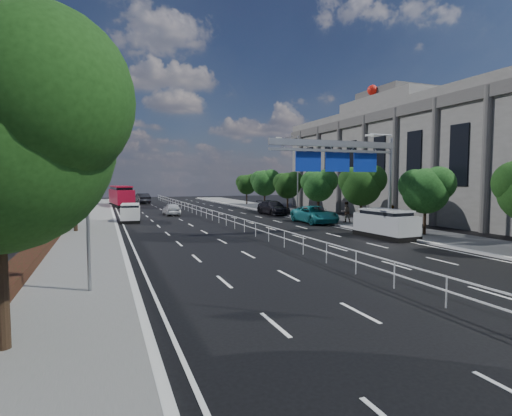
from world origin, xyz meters
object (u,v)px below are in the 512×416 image
overhead_gantry (347,158)px  near_car_silver (172,209)px  toilet_sign (73,211)px  pedestrian_b (346,212)px  parked_car_teal (315,215)px  silver_minivan (386,224)px  near_car_dark (142,198)px  parked_car_dark (273,208)px  white_minivan (131,213)px  pedestrian_a (391,217)px  red_bus (121,196)px

overhead_gantry → near_car_silver: overhead_gantry is taller
toilet_sign → overhead_gantry: overhead_gantry is taller
pedestrian_b → near_car_silver: bearing=-35.7°
parked_car_teal → overhead_gantry: bearing=-101.5°
silver_minivan → near_car_dark: bearing=102.1°
parked_car_dark → pedestrian_b: pedestrian_b is taller
white_minivan → pedestrian_a: size_ratio=2.29×
pedestrian_b → pedestrian_a: bearing=114.3°
toilet_sign → parked_car_teal: (19.25, 17.56, -2.16)m
toilet_sign → near_car_dark: bearing=82.7°
near_car_dark → pedestrian_b: size_ratio=2.80×
white_minivan → parked_car_teal: (15.91, -7.12, -0.07)m
near_car_silver → pedestrian_a: (14.51, -19.64, 0.35)m
parked_car_dark → pedestrian_b: 11.49m
toilet_sign → near_car_dark: toilet_sign is taller
near_car_dark → silver_minivan: bearing=97.2°
white_minivan → near_car_dark: size_ratio=0.79×
near_car_silver → red_bus: bearing=-75.9°
pedestrian_a → near_car_silver: bearing=-89.5°
parked_car_teal → pedestrian_a: bearing=-61.5°
silver_minivan → parked_car_teal: (0.00, 9.97, -0.18)m
white_minivan → pedestrian_b: size_ratio=2.21×
red_bus → near_car_dark: size_ratio=2.00×
overhead_gantry → near_car_dark: overhead_gantry is taller
near_car_silver → silver_minivan: size_ratio=0.84×
toilet_sign → near_car_dark: (7.01, 54.62, -2.08)m
parked_car_dark → near_car_silver: bearing=158.6°
red_bus → pedestrian_b: size_ratio=5.61×
silver_minivan → parked_car_teal: 9.97m
overhead_gantry → silver_minivan: (1.56, -2.46, -4.64)m
red_bus → silver_minivan: size_ratio=2.18×
white_minivan → near_car_dark: bearing=88.2°
parked_car_dark → white_minivan: bearing=-174.4°
near_car_dark → pedestrian_a: (15.68, -43.45, 0.18)m
red_bus → near_car_dark: 6.99m
red_bus → parked_car_teal: (15.80, -31.08, -0.82)m
toilet_sign → red_bus: size_ratio=0.41×
toilet_sign → parked_car_dark: bearing=54.8°
overhead_gantry → pedestrian_a: 6.86m
silver_minivan → parked_car_dark: (0.00, 19.68, -0.18)m
near_car_dark → silver_minivan: (12.24, -47.03, 0.10)m
pedestrian_a → toilet_sign: bearing=-9.7°
white_minivan → near_car_dark: 30.16m
near_car_silver → silver_minivan: silver_minivan is taller
parked_car_teal → silver_minivan: bearing=-89.8°
parked_car_dark → pedestrian_a: (3.44, -16.10, 0.26)m
red_bus → parked_car_dark: red_bus is taller
near_car_silver → pedestrian_a: bearing=125.7°
overhead_gantry → pedestrian_a: (5.00, 1.12, -4.56)m
overhead_gantry → red_bus: (-14.24, 38.59, -4.00)m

